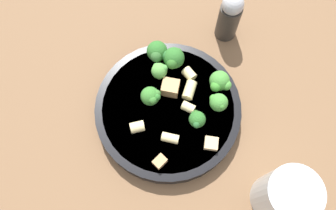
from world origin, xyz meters
The scene contains 19 objects.
ground_plane centered at (0.00, 0.00, 0.00)m, with size 2.00×2.00×0.00m, color brown.
pasta_bowl centered at (0.00, 0.00, 0.02)m, with size 0.24×0.24×0.03m.
broccoli_floret_0 centered at (-0.08, 0.04, 0.06)m, with size 0.04×0.04×0.04m.
broccoli_floret_1 centered at (0.05, 0.02, 0.05)m, with size 0.03×0.03×0.03m.
broccoli_floret_2 centered at (0.05, 0.06, 0.05)m, with size 0.03×0.03×0.04m.
broccoli_floret_3 centered at (-0.06, 0.05, 0.06)m, with size 0.04×0.04×0.04m.
broccoli_floret_4 centered at (-0.02, -0.01, 0.05)m, with size 0.03×0.03×0.03m.
broccoli_floret_5 centered at (-0.05, 0.02, 0.05)m, with size 0.03×0.03×0.04m.
broccoli_floret_6 centered at (0.02, 0.09, 0.05)m, with size 0.04×0.04×0.04m.
rigatoni_0 centered at (0.00, 0.04, 0.04)m, with size 0.02×0.02×0.03m, color beige.
rigatoni_1 centered at (0.02, 0.02, 0.04)m, with size 0.01×0.01×0.02m, color beige.
rigatoni_2 centered at (0.00, -0.06, 0.04)m, with size 0.02×0.02×0.02m, color beige.
rigatoni_3 centered at (-0.02, 0.06, 0.04)m, with size 0.02×0.02×0.02m, color beige.
rigatoni_4 centered at (0.04, -0.03, 0.04)m, with size 0.01×0.01×0.03m, color beige.
chicken_chunk_0 centered at (0.09, 0.02, 0.03)m, with size 0.02×0.02×0.01m, color tan.
chicken_chunk_1 centered at (-0.02, 0.02, 0.04)m, with size 0.03×0.02×0.02m, color tan.
chicken_chunk_2 centered at (0.06, -0.06, 0.04)m, with size 0.02×0.02×0.01m, color tan.
drinking_glass centered at (0.21, 0.05, 0.04)m, with size 0.08×0.08×0.10m.
pepper_shaker centered at (-0.06, 0.18, 0.05)m, with size 0.04×0.04×0.10m.
Camera 1 is at (0.15, -0.11, 0.53)m, focal length 35.00 mm.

